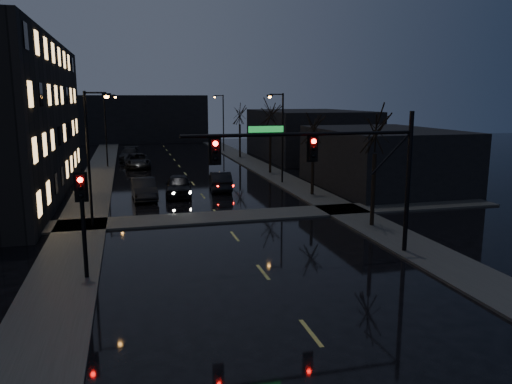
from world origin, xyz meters
TOP-DOWN VIEW (x-y plane):
  - ground at (0.00, 0.00)m, footprint 160.00×160.00m
  - sidewalk_left at (-8.50, 35.00)m, footprint 3.00×140.00m
  - sidewalk_right at (8.50, 35.00)m, footprint 3.00×140.00m
  - sidewalk_cross at (0.00, 18.50)m, footprint 40.00×3.00m
  - commercial_right_near at (15.50, 26.00)m, footprint 10.00×14.00m
  - commercial_right_far at (17.00, 48.00)m, footprint 12.00×18.00m
  - far_block at (-3.00, 78.00)m, footprint 22.00×10.00m
  - signal_mast at (3.85, 9.00)m, footprint 11.11×0.41m
  - signal_pole_left at (-7.50, 8.99)m, footprint 0.35×0.41m
  - tree_near at (8.40, 14.00)m, footprint 3.52×3.52m
  - tree_mid_a at (8.40, 24.00)m, footprint 3.30×3.30m
  - tree_mid_b at (8.40, 36.00)m, footprint 3.74×3.74m
  - tree_far at (8.40, 50.00)m, footprint 3.43×3.43m
  - streetlight_l_near at (-7.58, 18.00)m, footprint 1.53×0.28m
  - streetlight_l_far at (-7.58, 45.00)m, footprint 1.53×0.28m
  - streetlight_r_mid at (7.58, 30.00)m, footprint 1.53×0.28m
  - streetlight_r_far at (7.58, 58.00)m, footprint 1.53×0.28m
  - oncoming_car_a at (-1.82, 26.51)m, footprint 2.51×5.13m
  - oncoming_car_b at (-4.50, 25.89)m, footprint 1.95×4.94m
  - oncoming_car_c at (-4.60, 43.77)m, footprint 2.85×5.81m
  - oncoming_car_d at (-5.35, 50.50)m, footprint 2.76×5.72m
  - lead_car at (1.80, 28.18)m, footprint 2.11×4.90m

SIDE VIEW (x-z plane):
  - ground at x=0.00m, z-range 0.00..0.00m
  - sidewalk_left at x=-8.50m, z-range 0.00..0.12m
  - sidewalk_right at x=8.50m, z-range 0.00..0.12m
  - sidewalk_cross at x=0.00m, z-range 0.00..0.12m
  - lead_car at x=1.80m, z-range 0.00..1.57m
  - oncoming_car_c at x=-4.60m, z-range 0.00..1.59m
  - oncoming_car_b at x=-4.50m, z-range 0.00..1.60m
  - oncoming_car_d at x=-5.35m, z-range 0.00..1.61m
  - oncoming_car_a at x=-1.82m, z-range 0.00..1.69m
  - commercial_right_near at x=15.50m, z-range 0.00..5.00m
  - commercial_right_far at x=17.00m, z-range 0.00..6.00m
  - signal_pole_left at x=-7.50m, z-range 0.75..5.27m
  - far_block at x=-3.00m, z-range 0.00..8.00m
  - streetlight_l_near at x=-7.58m, z-range 0.77..8.77m
  - streetlight_l_far at x=-7.58m, z-range 0.77..8.77m
  - streetlight_r_mid at x=7.58m, z-range 0.77..8.77m
  - streetlight_r_far at x=7.58m, z-range 0.77..8.77m
  - signal_mast at x=3.85m, z-range 1.37..8.37m
  - tree_mid_a at x=8.40m, z-range 2.04..9.61m
  - tree_far at x=8.40m, z-range 2.12..10.00m
  - tree_near at x=8.40m, z-range 2.18..10.26m
  - tree_mid_b at x=8.40m, z-range 2.32..10.90m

